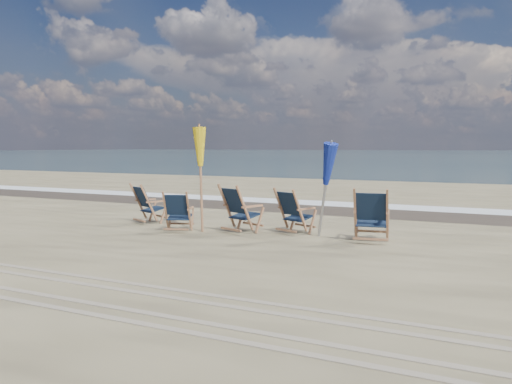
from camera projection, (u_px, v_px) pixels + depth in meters
ocean at (469, 154)px, 124.37m from camera, size 400.00×400.00×0.00m
surf_foam at (334, 204)px, 16.40m from camera, size 200.00×1.40×0.01m
wet_sand_strip at (320, 209)px, 15.05m from camera, size 200.00×2.60×0.00m
tire_tracks at (91, 294)px, 6.39m from camera, size 80.00×1.30×0.01m
beach_chair_0 at (149, 205)px, 11.91m from camera, size 0.88×0.92×1.00m
beach_chair_1 at (189, 212)px, 10.87m from camera, size 0.78×0.83×0.92m
beach_chair_2 at (245, 210)px, 10.54m from camera, size 0.93×0.98×1.08m
beach_chair_3 at (300, 213)px, 10.46m from camera, size 0.88×0.92×1.01m
beach_chair_4 at (387, 216)px, 9.57m from camera, size 0.80×0.87×1.09m
umbrella_yellow at (201, 152)px, 10.92m from camera, size 0.30×0.30×2.29m
umbrella_blue at (325, 167)px, 10.13m from camera, size 0.30×0.30×1.99m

